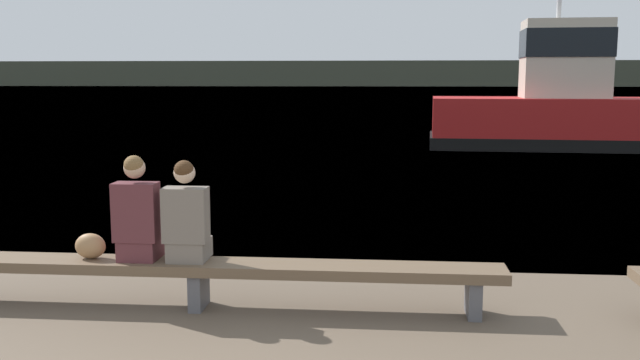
{
  "coord_description": "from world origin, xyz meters",
  "views": [
    {
      "loc": [
        1.47,
        -2.88,
        2.16
      ],
      "look_at": [
        0.62,
        6.47,
        0.79
      ],
      "focal_mm": 40.0,
      "sensor_mm": 36.0,
      "label": 1
    }
  ],
  "objects": [
    {
      "name": "bench_main",
      "position": [
        -0.25,
        3.47,
        0.36
      ],
      "size": [
        5.7,
        0.43,
        0.44
      ],
      "color": "brown",
      "rests_on": "ground"
    },
    {
      "name": "tugboat_red",
      "position": [
        6.6,
        19.4,
        1.21
      ],
      "size": [
        7.39,
        3.34,
        6.86
      ],
      "rotation": [
        0.0,
        0.0,
        1.51
      ],
      "color": "#A81919",
      "rests_on": "water_surface"
    },
    {
      "name": "person_left",
      "position": [
        -0.83,
        3.48,
        0.87
      ],
      "size": [
        0.41,
        0.4,
        1.0
      ],
      "color": "#56282D",
      "rests_on": "bench_main"
    },
    {
      "name": "shopping_bag",
      "position": [
        -1.3,
        3.49,
        0.57
      ],
      "size": [
        0.29,
        0.18,
        0.24
      ],
      "color": "#9E754C",
      "rests_on": "bench_main"
    },
    {
      "name": "far_shoreline",
      "position": [
        0.0,
        163.94,
        2.85
      ],
      "size": [
        600.0,
        12.0,
        5.7
      ],
      "primitive_type": "cube",
      "color": "#424738",
      "rests_on": "ground"
    },
    {
      "name": "person_right",
      "position": [
        -0.35,
        3.48,
        0.85
      ],
      "size": [
        0.41,
        0.4,
        0.96
      ],
      "color": "#70665B",
      "rests_on": "bench_main"
    },
    {
      "name": "water_surface",
      "position": [
        0.0,
        124.96,
        0.0
      ],
      "size": [
        240.0,
        240.0,
        0.0
      ],
      "primitive_type": "plane",
      "color": "#426B8E",
      "rests_on": "ground"
    }
  ]
}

